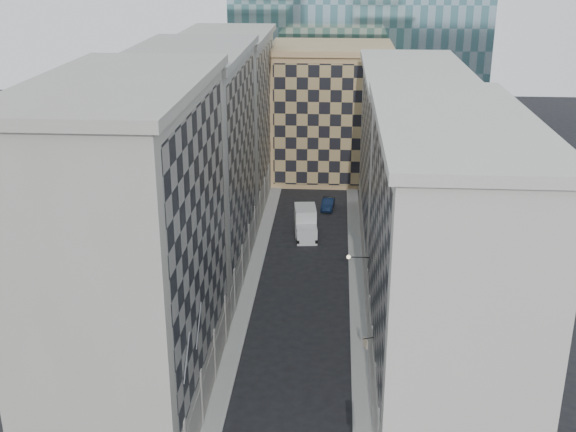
% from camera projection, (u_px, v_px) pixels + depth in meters
% --- Properties ---
extents(sidewalk_west, '(1.50, 100.00, 0.15)m').
position_uv_depth(sidewalk_west, '(250.00, 287.00, 70.90)').
color(sidewalk_west, gray).
rests_on(sidewalk_west, ground).
extents(sidewalk_east, '(1.50, 100.00, 0.15)m').
position_uv_depth(sidewalk_east, '(357.00, 290.00, 70.23)').
color(sidewalk_east, gray).
rests_on(sidewalk_east, ground).
extents(bldg_left_a, '(10.80, 22.80, 23.70)m').
position_uv_depth(bldg_left_a, '(132.00, 252.00, 49.39)').
color(bldg_left_a, '#9E9A8E').
rests_on(bldg_left_a, ground).
extents(bldg_left_b, '(10.80, 22.80, 22.70)m').
position_uv_depth(bldg_left_b, '(194.00, 167.00, 70.12)').
color(bldg_left_b, '#9C9A91').
rests_on(bldg_left_b, ground).
extents(bldg_left_c, '(10.80, 22.80, 21.70)m').
position_uv_depth(bldg_left_c, '(227.00, 121.00, 90.85)').
color(bldg_left_c, '#9E9A8E').
rests_on(bldg_left_c, ground).
extents(bldg_right_a, '(10.80, 26.80, 20.70)m').
position_uv_depth(bldg_right_a, '(444.00, 257.00, 52.26)').
color(bldg_right_a, beige).
rests_on(bldg_right_a, ground).
extents(bldg_right_b, '(10.80, 28.80, 19.70)m').
position_uv_depth(bldg_right_b, '(410.00, 160.00, 77.65)').
color(bldg_right_b, beige).
rests_on(bldg_right_b, ground).
extents(tan_block, '(16.80, 14.80, 18.80)m').
position_uv_depth(tan_block, '(331.00, 112.00, 102.56)').
color(tan_block, tan).
rests_on(tan_block, ground).
extents(flagpoles_left, '(0.10, 6.33, 2.33)m').
position_uv_depth(flagpoles_left, '(193.00, 341.00, 45.74)').
color(flagpoles_left, gray).
rests_on(flagpoles_left, ground).
extents(bracket_lamp, '(1.98, 0.36, 0.36)m').
position_uv_depth(bracket_lamp, '(351.00, 257.00, 62.53)').
color(bracket_lamp, black).
rests_on(bracket_lamp, ground).
extents(box_truck, '(2.97, 6.07, 3.21)m').
position_uv_depth(box_truck, '(306.00, 224.00, 83.25)').
color(box_truck, silver).
rests_on(box_truck, ground).
extents(dark_car, '(1.84, 4.30, 1.38)m').
position_uv_depth(dark_car, '(328.00, 204.00, 91.91)').
color(dark_car, '#0E1B34').
rests_on(dark_car, ground).
extents(shop_sign, '(0.78, 0.69, 0.80)m').
position_uv_depth(shop_sign, '(365.00, 343.00, 53.62)').
color(shop_sign, black).
rests_on(shop_sign, ground).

